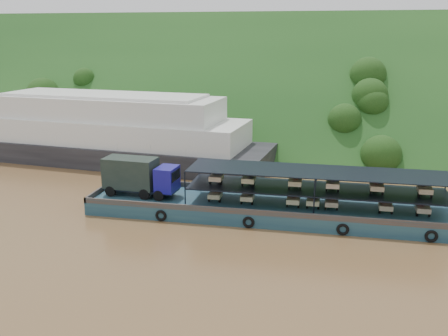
# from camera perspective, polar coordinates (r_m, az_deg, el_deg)

# --- Properties ---
(ground) EXTENTS (160.00, 160.00, 0.00)m
(ground) POSITION_cam_1_polar(r_m,az_deg,el_deg) (48.47, 1.59, -4.69)
(ground) COLOR brown
(ground) RESTS_ON ground
(hillside) EXTENTS (140.00, 39.60, 39.60)m
(hillside) POSITION_cam_1_polar(r_m,az_deg,el_deg) (82.93, 6.08, 3.61)
(hillside) COLOR #173C15
(hillside) RESTS_ON ground
(cargo_barge) EXTENTS (35.00, 7.18, 4.87)m
(cargo_barge) POSITION_cam_1_polar(r_m,az_deg,el_deg) (46.61, 4.20, -3.96)
(cargo_barge) COLOR #143148
(cargo_barge) RESTS_ON ground
(passenger_ferry) EXTENTS (44.82, 15.38, 8.90)m
(passenger_ferry) POSITION_cam_1_polar(r_m,az_deg,el_deg) (67.94, -13.29, 4.05)
(passenger_ferry) COLOR black
(passenger_ferry) RESTS_ON ground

